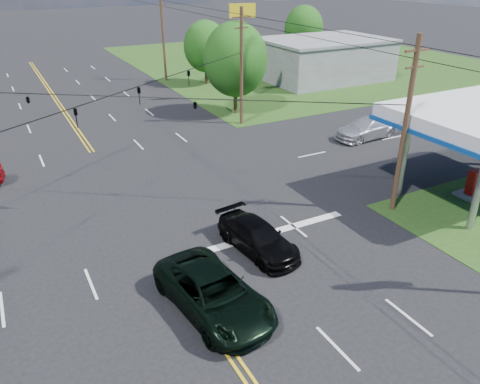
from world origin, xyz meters
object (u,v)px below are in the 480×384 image
retail_ne (323,60)px  pole_ne (241,66)px  suv_black (258,237)px  pole_se (405,126)px  tree_right_b (206,46)px  pole_right_far (163,35)px  tree_right_a (235,60)px  pickup_dkgreen (214,293)px  tree_far_r (304,29)px

retail_ne → pole_ne: 20.43m
retail_ne → suv_black: 38.89m
pole_se → tree_right_b: 33.19m
retail_ne → pole_se: pole_se is taller
pole_ne → pole_right_far: size_ratio=0.95×
tree_right_a → pickup_dkgreen: tree_right_a is taller
pole_right_far → suv_black: bearing=-103.4°
pole_se → suv_black: pole_se is taller
retail_ne → pickup_dkgreen: size_ratio=2.35×
pickup_dkgreen → suv_black: bearing=31.4°
pole_ne → pole_right_far: (0.00, 19.00, 0.25)m
retail_ne → tree_right_b: (-13.50, 4.00, 2.02)m
pole_right_far → tree_right_a: bearing=-86.4°
pole_ne → tree_right_a: 3.16m
pole_ne → pole_right_far: pole_right_far is taller
tree_right_a → suv_black: (-9.81, -21.06, -4.15)m
retail_ne → pole_se: 33.72m
retail_ne → pole_ne: (-17.00, -11.00, 2.72)m
tree_right_a → retail_ne: bearing=26.6°
tree_right_a → tree_far_r: bearing=42.0°
tree_right_b → retail_ne: bearing=-16.5°
tree_far_r → pickup_dkgreen: 53.85m
pole_ne → pole_se: bearing=-90.0°
pole_ne → tree_right_b: pole_ne is taller
pole_ne → suv_black: bearing=-116.0°
suv_black → pickup_dkgreen: bearing=-148.6°
tree_right_a → pickup_dkgreen: (-13.50, -23.99, -4.04)m
pickup_dkgreen → pole_se: bearing=6.4°
tree_right_b → suv_black: 35.45m
pole_right_far → pickup_dkgreen: bearing=-107.4°
pole_right_far → tree_right_b: size_ratio=1.41×
pole_ne → retail_ne: bearing=32.9°
tree_far_r → pickup_dkgreen: (-33.50, -41.99, -3.71)m
pole_right_far → pickup_dkgreen: size_ratio=1.68×
pole_right_far → tree_right_b: bearing=-48.8°
tree_far_r → pickup_dkgreen: tree_far_r is taller
tree_far_r → pole_se: bearing=-118.3°
tree_right_a → suv_black: bearing=-115.0°
retail_ne → tree_right_b: tree_right_b is taller
retail_ne → suv_black: retail_ne is taller
tree_right_b → tree_far_r: tree_far_r is taller
tree_right_b → tree_far_r: size_ratio=0.93×
tree_far_r → pole_right_far: bearing=-174.6°
retail_ne → tree_right_a: size_ratio=1.71×
tree_right_b → pole_ne: bearing=-103.1°
retail_ne → pole_ne: bearing=-147.1°
tree_right_a → tree_right_b: 12.27m
pole_right_far → pickup_dkgreen: pole_right_far is taller
tree_right_b → pickup_dkgreen: 39.54m
tree_right_a → suv_black: tree_right_a is taller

